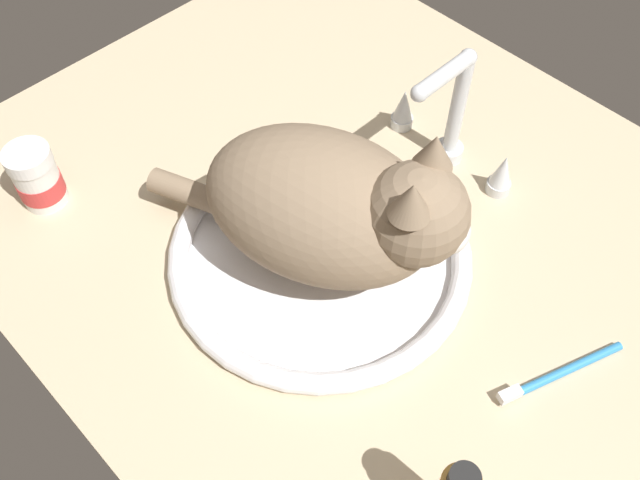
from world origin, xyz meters
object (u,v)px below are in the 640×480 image
object	(u,v)px
cat	(338,208)
pill_bottle	(37,178)
faucet	(451,121)
toothbrush	(558,374)
sink_basin	(320,254)

from	to	relation	value
cat	pill_bottle	world-z (taller)	cat
faucet	cat	world-z (taller)	cat
cat	toothbrush	distance (cm)	30.56
faucet	pill_bottle	bearing A→B (deg)	-126.90
sink_basin	faucet	world-z (taller)	faucet
sink_basin	faucet	size ratio (longest dim) A/B	1.84
pill_bottle	toothbrush	world-z (taller)	pill_bottle
toothbrush	cat	bearing A→B (deg)	-166.08
faucet	toothbrush	xyz separation A→B (cm)	(29.83, -16.23, -6.76)
cat	toothbrush	bearing A→B (deg)	13.92
pill_bottle	toothbrush	distance (cm)	67.82
pill_bottle	toothbrush	bearing A→B (deg)	23.36
pill_bottle	cat	bearing A→B (deg)	30.15
sink_basin	toothbrush	size ratio (longest dim) A/B	2.39
cat	faucet	bearing A→B (deg)	94.96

